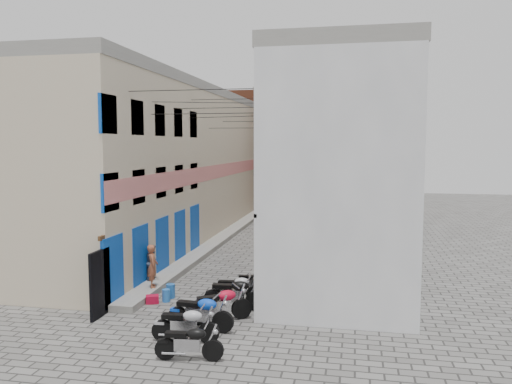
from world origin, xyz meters
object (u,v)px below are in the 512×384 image
Objects in this scene: motorcycle_a at (189,341)px; water_jug_far at (171,291)px; motorcycle_e at (234,292)px; motorcycle_g at (254,281)px; person_a at (152,266)px; water_jug_near at (166,295)px; motorcycle_f at (236,287)px; motorcycle_c at (200,311)px; person_b at (153,262)px; red_crate at (152,299)px; motorcycle_b at (185,323)px; motorcycle_d at (220,303)px.

water_jug_far is at bearing -160.42° from motorcycle_a.
motorcycle_g is at bearing 166.77° from motorcycle_e.
motorcycle_a is 5.50m from water_jug_far.
person_a is 3.17× the size of water_jug_far.
motorcycle_e is 2.63m from water_jug_near.
motorcycle_f is 1.16× the size of person_a.
motorcycle_c reaches higher than motorcycle_a.
person_a is at bearing -134.14° from motorcycle_c.
motorcycle_g is at bearing -98.50° from person_b.
motorcycle_g is 3.89× the size of red_crate.
motorcycle_b reaches higher than water_jug_far.
motorcycle_f is 3.69× the size of water_jug_far.
water_jug_far is (-2.05, 2.87, -0.36)m from motorcycle_c.
motorcycle_c is at bearing -41.27° from red_crate.
person_b is (-3.32, 4.26, 0.34)m from motorcycle_c.
motorcycle_f is at bearing 167.58° from motorcycle_b.
motorcycle_b is 0.93× the size of motorcycle_c.
motorcycle_d is at bearing -40.07° from water_jug_far.
water_jug_far reaches higher than water_jug_near.
water_jug_near is at bearing -101.67° from motorcycle_e.
person_b is (-3.74, 1.38, 0.40)m from motorcycle_f.
motorcycle_d is 1.23× the size of motorcycle_g.
motorcycle_g is (0.33, 1.91, -0.11)m from motorcycle_e.
water_jug_near is (-2.47, -0.46, -0.32)m from motorcycle_f.
motorcycle_f is (0.07, 4.94, 0.02)m from motorcycle_a.
water_jug_near is at bearing -73.90° from motorcycle_g.
motorcycle_b is 3.88m from water_jug_near.
motorcycle_f is 2.49m from water_jug_far.
motorcycle_g is at bearing 168.84° from motorcycle_a.
motorcycle_b reaches higher than motorcycle_g.
motorcycle_g is 3.37× the size of water_jug_far.
person_b reaches higher than motorcycle_c.
motorcycle_d reaches higher than water_jug_far.
water_jug_far is at bearing -140.35° from motorcycle_c.
person_a reaches higher than motorcycle_d.
red_crate is (-3.00, 0.11, -0.47)m from motorcycle_e.
person_a is 1.16× the size of person_b.
motorcycle_e is (0.18, 4.12, 0.08)m from motorcycle_a.
motorcycle_d is at bearing -10.33° from motorcycle_e.
water_jug_near is 0.50m from red_crate.
motorcycle_c is 4.06m from motorcycle_g.
motorcycle_d is 4.78× the size of red_crate.
water_jug_near is (-2.58, 0.37, -0.39)m from motorcycle_e.
motorcycle_g is at bearing 171.93° from motorcycle_c.
motorcycle_d is 2.06m from motorcycle_f.
water_jug_near is 1.01× the size of red_crate.
person_b is at bearing -117.21° from motorcycle_f.
motorcycle_e is 4.45m from person_b.
person_b is at bearing -137.94° from motorcycle_c.
motorcycle_d is 1.24m from motorcycle_e.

